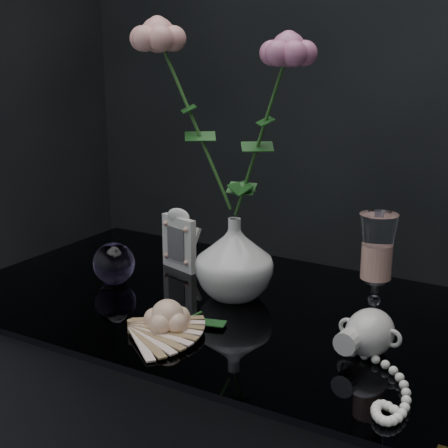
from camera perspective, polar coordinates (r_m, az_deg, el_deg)
The scene contains 8 objects.
vase at distance 1.26m, azimuth 0.86°, elevation -2.87°, with size 0.14×0.14×0.15m, color white.
wine_glass at distance 1.12m, azimuth 12.48°, elevation -4.15°, with size 0.06×0.06×0.20m, color white, non-canonical shape.
picture_frame at distance 1.41m, azimuth -3.77°, elevation -1.24°, with size 0.10×0.07×0.13m, color white, non-canonical shape.
paperweight at distance 1.35m, azimuth -9.13°, elevation -3.25°, with size 0.08×0.08×0.08m, color #A280D0, non-canonical shape.
paper_fan at distance 1.14m, azimuth -7.68°, elevation -8.31°, with size 0.24×0.19×0.03m, color #F3E7C2, non-canonical shape.
loose_rose at distance 1.13m, azimuth -4.72°, elevation -7.67°, with size 0.13×0.17×0.06m, color beige, non-canonical shape.
pearl_jar at distance 1.07m, azimuth 12.03°, elevation -8.65°, with size 0.25×0.26×0.08m, color silver, non-canonical shape.
roses at distance 1.21m, azimuth -0.35°, elevation 9.59°, with size 0.33×0.11×0.40m.
Camera 1 is at (0.57, -0.95, 1.23)m, focal length 55.00 mm.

